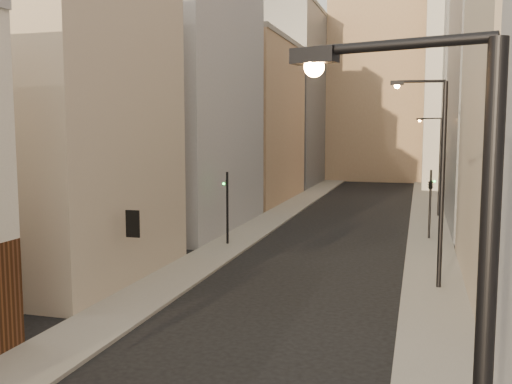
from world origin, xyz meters
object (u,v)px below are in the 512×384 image
at_px(clock_tower, 378,65).
at_px(streetlamp_far, 438,161).
at_px(traffic_light_left, 227,196).
at_px(traffic_light_right, 431,188).
at_px(streetlamp_mid, 437,172).
at_px(white_tower, 459,43).

relative_size(clock_tower, streetlamp_far, 5.09).
xyz_separation_m(traffic_light_left, traffic_light_right, (13.12, 5.70, 0.34)).
height_order(streetlamp_mid, traffic_light_left, streetlamp_mid).
bearing_deg(traffic_light_left, streetlamp_mid, 167.41).
height_order(clock_tower, streetlamp_far, clock_tower).
height_order(white_tower, traffic_light_right, white_tower).
bearing_deg(traffic_light_right, streetlamp_mid, 107.32).
relative_size(streetlamp_far, traffic_light_left, 1.76).
bearing_deg(streetlamp_far, clock_tower, 120.26).
xyz_separation_m(clock_tower, traffic_light_right, (7.45, -50.37, -13.92)).
relative_size(streetlamp_mid, traffic_light_left, 2.03).
bearing_deg(traffic_light_right, clock_tower, -64.33).
relative_size(streetlamp_mid, streetlamp_far, 1.15).
distance_m(streetlamp_far, traffic_light_right, 11.38).
xyz_separation_m(streetlamp_mid, traffic_light_right, (-0.01, 12.93, -2.09)).
distance_m(white_tower, streetlamp_mid, 51.05).
bearing_deg(clock_tower, streetlamp_mid, -83.28).
relative_size(clock_tower, streetlamp_mid, 4.41).
height_order(streetlamp_far, traffic_light_right, streetlamp_far).
xyz_separation_m(clock_tower, white_tower, (11.00, -14.00, 0.97)).
distance_m(streetlamp_far, traffic_light_left, 21.97).
bearing_deg(streetlamp_far, traffic_light_left, -110.76).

